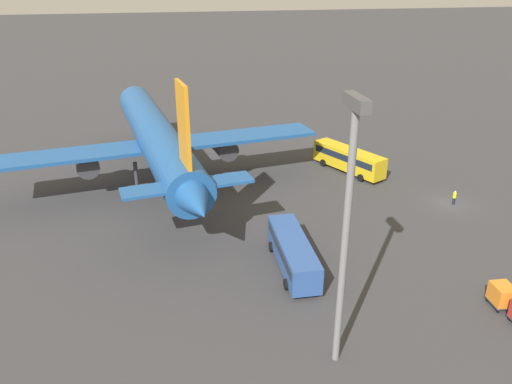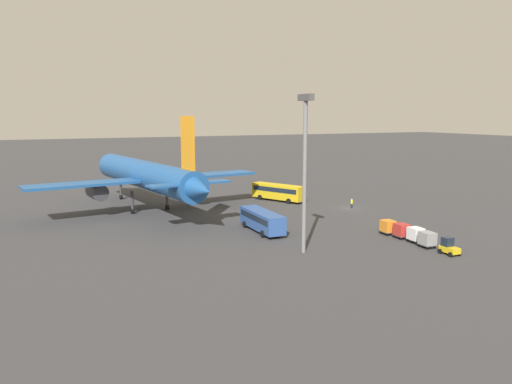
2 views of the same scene
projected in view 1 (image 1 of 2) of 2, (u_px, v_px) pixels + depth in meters
name	position (u px, v px, depth m)	size (l,w,h in m)	color
ground_plane	(449.00, 204.00, 60.49)	(600.00, 600.00, 0.00)	#38383A
airplane	(157.00, 138.00, 63.53)	(48.10, 41.41, 16.79)	#1E5193
shuttle_bus_near	(349.00, 158.00, 69.36)	(11.44, 7.26, 3.28)	gold
shuttle_bus_far	(293.00, 251.00, 46.85)	(10.79, 3.32, 3.02)	#2D5199
worker_person	(454.00, 198.00, 60.01)	(0.38, 0.38, 1.74)	#1E1E2D
cargo_cart_orange	(502.00, 294.00, 41.66)	(2.10, 1.80, 2.06)	#38383D
light_pole	(347.00, 215.00, 31.71)	(2.80, 0.70, 19.43)	slate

